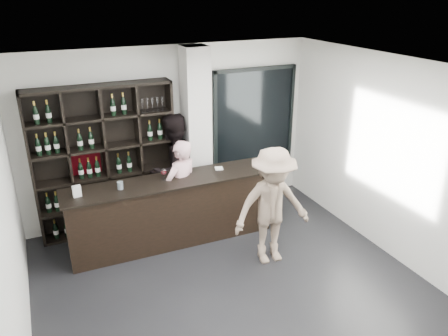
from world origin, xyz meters
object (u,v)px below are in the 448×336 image
tasting_counter (172,211)px  taster_pink (182,190)px  wine_shelf (106,161)px  customer (272,207)px  taster_black (173,169)px

tasting_counter → taster_pink: (0.20, 0.10, 0.28)m
wine_shelf → customer: wine_shelf is taller
wine_shelf → tasting_counter: wine_shelf is taller
taster_pink → taster_black: (0.05, 0.55, 0.13)m
taster_black → customer: (0.89, -1.73, -0.06)m
wine_shelf → customer: size_ratio=1.37×
tasting_counter → taster_black: (0.25, 0.65, 0.41)m
wine_shelf → customer: bearing=-44.3°
wine_shelf → taster_pink: wine_shelf is taller
tasting_counter → taster_black: 0.81m
wine_shelf → tasting_counter: (0.80, -0.82, -0.67)m
tasting_counter → taster_pink: taster_pink is taller
tasting_counter → customer: size_ratio=1.83×
taster_pink → taster_black: taster_black is taller
tasting_counter → customer: bearing=-42.6°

